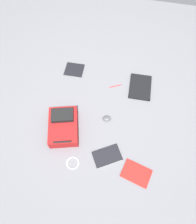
% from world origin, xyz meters
% --- Properties ---
extents(ground_plane, '(4.16, 4.16, 0.00)m').
position_xyz_m(ground_plane, '(0.00, 0.00, 0.00)').
color(ground_plane, slate).
extents(backpack, '(0.47, 0.39, 0.18)m').
position_xyz_m(backpack, '(-0.22, 0.35, 0.07)').
color(backpack, maroon).
rests_on(backpack, ground_plane).
extents(laptop, '(0.34, 0.26, 0.03)m').
position_xyz_m(laptop, '(0.46, -0.39, 0.02)').
color(laptop, black).
rests_on(laptop, ground_plane).
extents(book_manual, '(0.28, 0.32, 0.02)m').
position_xyz_m(book_manual, '(-0.42, -0.15, 0.01)').
color(book_manual, silver).
rests_on(book_manual, ground_plane).
extents(book_blue, '(0.25, 0.31, 0.01)m').
position_xyz_m(book_blue, '(-0.53, -0.45, 0.01)').
color(book_blue, silver).
rests_on(book_blue, ground_plane).
extents(book_red, '(0.21, 0.23, 0.01)m').
position_xyz_m(book_red, '(0.55, 0.44, 0.01)').
color(book_red, silver).
rests_on(book_red, ground_plane).
extents(computer_mouse, '(0.09, 0.11, 0.03)m').
position_xyz_m(computer_mouse, '(-0.02, -0.07, 0.02)').
color(computer_mouse, '#4C4C51').
rests_on(computer_mouse, ground_plane).
extents(cable_coil, '(0.12, 0.12, 0.01)m').
position_xyz_m(cable_coil, '(-0.56, 0.17, 0.01)').
color(cable_coil, silver).
rests_on(cable_coil, ground_plane).
extents(pen_black, '(0.08, 0.13, 0.01)m').
position_xyz_m(pen_black, '(0.42, -0.10, 0.00)').
color(pen_black, red).
rests_on(pen_black, ground_plane).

